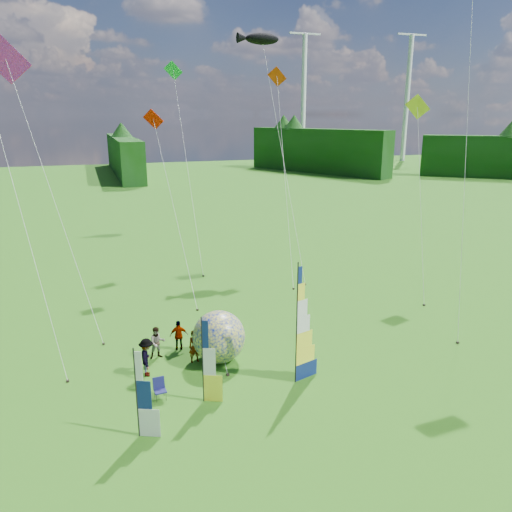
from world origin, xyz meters
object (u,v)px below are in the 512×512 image
object	(u,v)px
spectator_a	(195,346)
spectator_b	(157,343)
side_banner_far	(137,395)
kite_whale	(282,142)
bol_inflatable	(219,337)
side_banner_left	(203,362)
spectator_c	(147,357)
camp_chair	(160,389)
spectator_d	(179,335)
feather_banner_main	(297,326)

from	to	relation	value
spectator_a	spectator_b	xyz separation A→B (m)	(-1.63, 0.98, 0.00)
side_banner_far	spectator_b	xyz separation A→B (m)	(1.55, 5.99, -0.92)
spectator_b	kite_whale	size ratio (longest dim) A/B	0.08
spectator_b	bol_inflatable	bearing A→B (deg)	-29.77
side_banner_left	bol_inflatable	distance (m)	3.58
side_banner_far	kite_whale	xyz separation A→B (m)	(13.15, 18.99, 7.74)
spectator_c	spectator_a	bearing A→B (deg)	-68.63
camp_chair	spectator_d	bearing A→B (deg)	65.62
feather_banner_main	spectator_d	xyz separation A→B (m)	(-4.28, 4.85, -1.90)
spectator_b	camp_chair	distance (m)	3.80
spectator_b	spectator_c	xyz separation A→B (m)	(-0.69, -1.54, 0.09)
feather_banner_main	side_banner_left	world-z (taller)	feather_banner_main
camp_chair	spectator_a	bearing A→B (deg)	49.26
bol_inflatable	spectator_d	distance (m)	2.47
bol_inflatable	spectator_a	world-z (taller)	bol_inflatable
side_banner_far	spectator_b	world-z (taller)	side_banner_far
spectator_c	camp_chair	size ratio (longest dim) A/B	1.94
feather_banner_main	spectator_b	bearing A→B (deg)	124.33
side_banner_far	spectator_c	xyz separation A→B (m)	(0.86, 4.45, -0.83)
side_banner_far	spectator_d	bearing A→B (deg)	91.27
spectator_a	spectator_c	xyz separation A→B (m)	(-2.32, -0.56, 0.09)
side_banner_far	spectator_a	distance (m)	6.01
spectator_b	kite_whale	xyz separation A→B (m)	(11.60, 13.00, 8.66)
camp_chair	side_banner_left	bearing A→B (deg)	-27.20
side_banner_far	camp_chair	distance (m)	2.80
feather_banner_main	spectator_c	size ratio (longest dim) A/B	3.01
kite_whale	camp_chair	bearing A→B (deg)	-149.96
side_banner_far	spectator_a	world-z (taller)	side_banner_far
spectator_a	camp_chair	world-z (taller)	spectator_a
spectator_d	kite_whale	distance (m)	18.43
kite_whale	spectator_d	bearing A→B (deg)	-154.24
spectator_c	kite_whale	size ratio (longest dim) A/B	0.09
bol_inflatable	kite_whale	bearing A→B (deg)	58.21
side_banner_left	spectator_b	world-z (taller)	side_banner_left
spectator_a	spectator_d	xyz separation A→B (m)	(-0.47, 1.52, -0.02)
spectator_d	kite_whale	xyz separation A→B (m)	(10.45, 12.46, 8.68)
camp_chair	kite_whale	xyz separation A→B (m)	(12.05, 16.76, 9.00)
side_banner_left	side_banner_far	bearing A→B (deg)	-127.58
side_banner_far	camp_chair	world-z (taller)	side_banner_far
side_banner_left	spectator_c	distance (m)	3.63
spectator_a	spectator_b	bearing A→B (deg)	144.65
side_banner_far	spectator_b	size ratio (longest dim) A/B	2.15
bol_inflatable	camp_chair	distance (m)	4.12
side_banner_left	bol_inflatable	xyz separation A→B (m)	(1.51, 3.20, -0.55)
feather_banner_main	camp_chair	size ratio (longest dim) A/B	5.83
feather_banner_main	side_banner_far	bearing A→B (deg)	176.28
bol_inflatable	spectator_b	bearing A→B (deg)	155.04
spectator_a	spectator_b	size ratio (longest dim) A/B	1.00
side_banner_left	spectator_b	distance (m)	4.75
camp_chair	kite_whale	size ratio (longest dim) A/B	0.05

